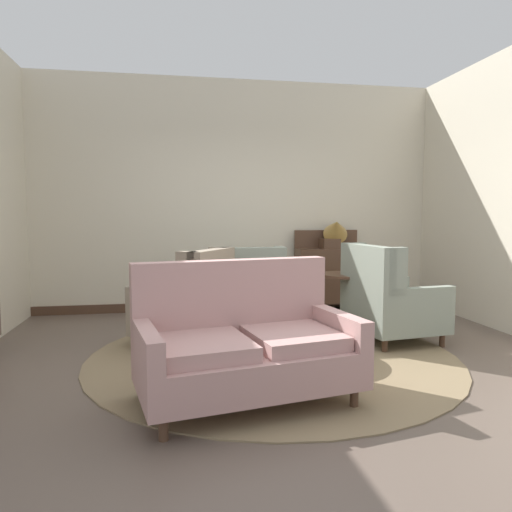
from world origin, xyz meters
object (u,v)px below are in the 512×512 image
object	(u,v)px
gramophone	(335,231)
sideboard	(329,274)
coffee_table	(284,317)
side_table	(343,297)
armchair_beside_settee	(189,305)
armchair_near_sideboard	(246,293)
porcelain_vase	(277,292)
armchair_back_corner	(387,301)
settee	(245,345)

from	to	relation	value
gramophone	sideboard	bearing A→B (deg)	118.23
coffee_table	side_table	size ratio (longest dim) A/B	1.37
sideboard	armchair_beside_settee	bearing A→B (deg)	-141.95
armchair_near_sideboard	gramophone	world-z (taller)	gramophone
coffee_table	side_table	bearing A→B (deg)	41.88
side_table	porcelain_vase	bearing A→B (deg)	-141.19
side_table	armchair_beside_settee	bearing A→B (deg)	-171.41
armchair_back_corner	armchair_beside_settee	world-z (taller)	armchair_back_corner
settee	sideboard	xyz separation A→B (m)	(1.65, 3.04, 0.09)
coffee_table	armchair_beside_settee	size ratio (longest dim) A/B	0.83
porcelain_vase	side_table	bearing A→B (deg)	38.81
porcelain_vase	gramophone	xyz separation A→B (m)	(1.24, 1.96, 0.50)
side_table	gramophone	distance (m)	1.43
gramophone	armchair_beside_settee	bearing A→B (deg)	-144.25
armchair_back_corner	gramophone	xyz separation A→B (m)	(-0.00, 1.65, 0.68)
coffee_table	porcelain_vase	xyz separation A→B (m)	(-0.05, 0.04, 0.23)
coffee_table	porcelain_vase	world-z (taller)	porcelain_vase
settee	armchair_beside_settee	xyz separation A→B (m)	(-0.35, 1.48, 0.02)
settee	side_table	world-z (taller)	settee
armchair_near_sideboard	gramophone	size ratio (longest dim) A/B	1.88
side_table	sideboard	xyz separation A→B (m)	(0.27, 1.30, 0.09)
armchair_back_corner	armchair_beside_settee	bearing A→B (deg)	77.33
armchair_back_corner	side_table	size ratio (longest dim) A/B	1.52
porcelain_vase	armchair_back_corner	distance (m)	1.29
armchair_near_sideboard	sideboard	xyz separation A→B (m)	(1.30, 0.83, 0.09)
armchair_near_sideboard	gramophone	xyz separation A→B (m)	(1.35, 0.74, 0.70)
armchair_back_corner	sideboard	bearing A→B (deg)	-5.99
settee	armchair_back_corner	xyz separation A→B (m)	(1.70, 1.29, 0.03)
coffee_table	gramophone	size ratio (longest dim) A/B	1.79
porcelain_vase	armchair_back_corner	xyz separation A→B (m)	(1.24, 0.30, -0.18)
armchair_near_sideboard	armchair_beside_settee	size ratio (longest dim) A/B	0.88
armchair_near_sideboard	side_table	distance (m)	1.14
porcelain_vase	sideboard	world-z (taller)	sideboard
porcelain_vase	armchair_beside_settee	bearing A→B (deg)	148.75
armchair_near_sideboard	side_table	size ratio (longest dim) A/B	1.44
coffee_table	settee	size ratio (longest dim) A/B	0.56
armchair_beside_settee	gramophone	size ratio (longest dim) A/B	2.14
armchair_back_corner	gramophone	distance (m)	1.79
armchair_back_corner	armchair_near_sideboard	distance (m)	1.63
settee	armchair_beside_settee	world-z (taller)	armchair_beside_settee
coffee_table	armchair_back_corner	size ratio (longest dim) A/B	0.90
coffee_table	settee	xyz separation A→B (m)	(-0.51, -0.95, 0.02)
settee	sideboard	world-z (taller)	sideboard
armchair_beside_settee	gramophone	xyz separation A→B (m)	(2.05, 1.47, 0.68)
coffee_table	armchair_near_sideboard	bearing A→B (deg)	97.37
side_table	gramophone	world-z (taller)	gramophone
armchair_back_corner	armchair_beside_settee	distance (m)	2.05
settee	armchair_back_corner	world-z (taller)	armchair_back_corner
coffee_table	armchair_beside_settee	bearing A→B (deg)	148.55
settee	armchair_back_corner	size ratio (longest dim) A/B	1.61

